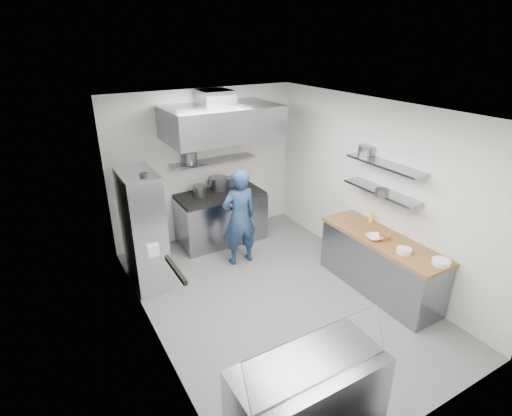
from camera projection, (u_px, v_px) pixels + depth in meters
floor at (276, 297)px, 6.03m from camera, size 5.00×5.00×0.00m
ceiling at (280, 110)px, 4.91m from camera, size 5.00×5.00×0.00m
wall_back at (205, 166)px, 7.45m from camera, size 3.60×2.80×0.02m
wall_front at (433, 315)px, 3.49m from camera, size 3.60×2.80×0.02m
wall_left at (148, 245)px, 4.64m from camera, size 2.80×5.00×0.02m
wall_right at (374, 190)px, 6.30m from camera, size 2.80×5.00×0.02m
gas_range at (221, 218)px, 7.56m from camera, size 1.60×0.80×0.90m
cooktop at (220, 195)px, 7.37m from camera, size 1.57×0.78×0.06m
stock_pot_left at (200, 190)px, 7.21m from camera, size 0.26×0.26×0.20m
stock_pot_mid at (219, 183)px, 7.50m from camera, size 0.34×0.34×0.24m
stock_pot_right at (230, 181)px, 7.72m from camera, size 0.25×0.25×0.16m
over_range_shelf at (213, 161)px, 7.32m from camera, size 1.60×0.30×0.04m
shelf_pot_a at (189, 157)px, 7.18m from camera, size 0.29×0.29×0.18m
extractor_hood at (222, 122)px, 6.68m from camera, size 1.90×1.15×0.55m
hood_duct at (215, 97)px, 6.71m from camera, size 0.55×0.55×0.24m
red_firebox at (139, 176)px, 6.82m from camera, size 0.22×0.10×0.26m
chef at (239, 218)px, 6.66m from camera, size 0.62×0.41×1.68m
wire_rack at (143, 230)px, 6.05m from camera, size 0.50×0.90×1.85m
rack_bin_a at (152, 249)px, 5.78m from camera, size 0.16×0.20×0.18m
rack_bin_b at (138, 205)px, 5.99m from camera, size 0.16×0.20×0.18m
rack_jar at (144, 179)px, 5.55m from camera, size 0.11×0.11×0.18m
knife_strip at (176, 269)px, 3.88m from camera, size 0.04×0.55×0.05m
prep_counter_base at (380, 266)px, 6.07m from camera, size 0.62×2.00×0.84m
prep_counter_top at (383, 240)px, 5.89m from camera, size 0.65×2.04×0.06m
plate_stack_a at (441, 262)px, 5.19m from camera, size 0.23×0.23×0.06m
plate_stack_b at (404, 251)px, 5.47m from camera, size 0.20×0.20×0.06m
copper_pan at (384, 237)px, 5.84m from camera, size 0.16×0.16×0.06m
squeeze_bottle at (371, 217)px, 6.33m from camera, size 0.06×0.06×0.18m
mixing_bowl at (374, 237)px, 5.82m from camera, size 0.29×0.29×0.06m
wall_shelf_lower at (381, 191)px, 5.95m from camera, size 0.30×1.30×0.04m
wall_shelf_upper at (385, 164)px, 5.78m from camera, size 0.30×1.30×0.04m
shelf_pot_c at (382, 192)px, 5.72m from camera, size 0.20×0.20×0.10m
shelf_pot_d at (367, 150)px, 6.18m from camera, size 0.28×0.28×0.14m
display_case at (308, 399)px, 3.85m from camera, size 1.50×0.70×0.85m
display_glass at (320, 355)px, 3.49m from camera, size 1.47×0.19×0.42m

